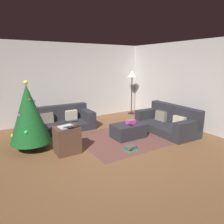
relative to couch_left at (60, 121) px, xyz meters
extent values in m
plane|color=brown|center=(0.37, -2.25, -0.26)|extent=(6.40, 6.40, 0.00)
cube|color=#BCB7B2|center=(0.37, 0.89, 1.04)|extent=(6.40, 0.12, 2.60)
cube|color=#B5B0AB|center=(3.51, -2.25, 1.04)|extent=(0.12, 6.40, 2.60)
cube|color=#26262B|center=(0.00, -0.10, -0.15)|extent=(1.88, 0.99, 0.22)
cube|color=#26262B|center=(0.01, 0.25, 0.19)|extent=(1.87, 0.28, 0.46)
cube|color=#26262B|center=(0.81, -0.12, 0.11)|extent=(0.26, 0.95, 0.29)
cube|color=#26262B|center=(-0.81, -0.08, 0.11)|extent=(0.26, 0.95, 0.29)
cube|color=#BCB299|center=(0.37, 0.05, 0.12)|extent=(0.36, 0.15, 0.31)
cube|color=#716B5B|center=(-0.37, 0.06, 0.12)|extent=(0.36, 0.15, 0.31)
cube|color=#26262B|center=(2.52, -1.87, -0.14)|extent=(0.96, 1.83, 0.23)
cube|color=#26262B|center=(2.85, -1.87, 0.23)|extent=(0.29, 1.81, 0.53)
cube|color=#26262B|center=(2.50, -2.65, 0.11)|extent=(0.92, 0.26, 0.29)
cube|color=#26262B|center=(2.54, -1.08, 0.11)|extent=(0.92, 0.26, 0.29)
cube|color=#BCB299|center=(2.64, -2.23, 0.12)|extent=(0.15, 0.37, 0.30)
cube|color=#716B5B|center=(2.66, -1.51, 0.12)|extent=(0.17, 0.37, 0.31)
cube|color=#26262B|center=(1.33, -1.66, -0.07)|extent=(0.86, 0.57, 0.37)
cube|color=#B23F8C|center=(1.42, -1.63, 0.16)|extent=(0.27, 0.17, 0.09)
cube|color=black|center=(1.32, -1.77, 0.12)|extent=(0.05, 0.16, 0.02)
cylinder|color=brown|center=(-1.05, -1.12, -0.16)|extent=(0.10, 0.10, 0.19)
cone|color=#144E1E|center=(-1.05, -1.12, 0.59)|extent=(0.90, 0.90, 1.32)
sphere|color=#CC33BF|center=(-1.06, -1.00, 0.86)|extent=(0.06, 0.06, 0.06)
sphere|color=green|center=(-1.05, -1.37, 0.44)|extent=(0.06, 0.06, 0.06)
sphere|color=red|center=(-1.03, -1.22, 0.93)|extent=(0.05, 0.05, 0.05)
sphere|color=#2699E5|center=(-1.23, -1.04, 0.62)|extent=(0.07, 0.07, 0.07)
sphere|color=#2699E5|center=(-0.93, -1.12, 0.88)|extent=(0.08, 0.08, 0.08)
sphere|color=#CC33BF|center=(-1.25, -1.19, 0.60)|extent=(0.07, 0.07, 0.07)
sphere|color=green|center=(-1.19, -1.42, 0.27)|extent=(0.08, 0.08, 0.08)
sphere|color=yellow|center=(-1.42, -1.06, 0.13)|extent=(0.08, 0.08, 0.08)
sphere|color=red|center=(-0.93, -0.99, 0.66)|extent=(0.08, 0.08, 0.08)
sphere|color=#CC33BF|center=(-1.04, -0.87, 0.46)|extent=(0.05, 0.05, 0.05)
sphere|color=#F2D84C|center=(-1.05, -1.12, 1.29)|extent=(0.10, 0.10, 0.10)
cube|color=#4C3323|center=(-0.41, -1.73, 0.04)|extent=(0.52, 0.44, 0.60)
cube|color=silver|center=(-0.41, -1.73, 0.35)|extent=(0.33, 0.28, 0.02)
cube|color=black|center=(-0.39, -1.90, 0.48)|extent=(0.33, 0.27, 0.10)
cube|color=#387A47|center=(0.86, -2.41, -0.24)|extent=(0.26, 0.22, 0.03)
cube|color=#2D5193|center=(0.88, -2.37, -0.21)|extent=(0.28, 0.21, 0.03)
cube|color=#4C423D|center=(0.86, -2.38, -0.17)|extent=(0.27, 0.24, 0.05)
cylinder|color=black|center=(2.99, 0.42, -0.25)|extent=(0.28, 0.28, 0.02)
cylinder|color=black|center=(2.99, 0.42, 0.46)|extent=(0.04, 0.04, 1.43)
cone|color=beige|center=(2.99, 0.42, 1.29)|extent=(0.36, 0.36, 0.24)
cube|color=brown|center=(1.33, -1.66, -0.26)|extent=(2.60, 2.00, 0.01)
camera|label=1|loc=(-1.82, -5.90, 1.72)|focal=33.10mm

